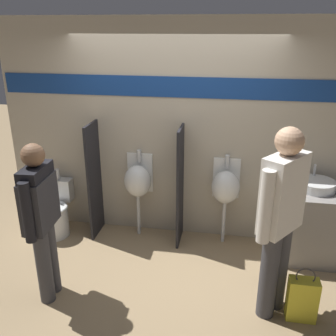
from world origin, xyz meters
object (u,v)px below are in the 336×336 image
(cell_phone, at_px, (300,194))
(urinal_far, at_px, (226,187))
(urinal_near_counter, at_px, (138,181))
(shopping_bag, at_px, (302,299))
(person_in_vest, at_px, (41,213))
(sink_basin, at_px, (316,185))
(toilet, at_px, (54,214))
(person_with_lanyard, at_px, (280,217))

(cell_phone, xyz_separation_m, urinal_far, (-0.81, 0.28, -0.10))
(urinal_near_counter, distance_m, shopping_bag, 2.31)
(urinal_near_counter, distance_m, urinal_far, 1.10)
(person_in_vest, relative_size, shopping_bag, 2.92)
(sink_basin, bearing_deg, person_in_vest, -155.26)
(sink_basin, xyz_separation_m, shopping_bag, (-0.24, -1.15, -0.68))
(sink_basin, height_order, cell_phone, sink_basin)
(sink_basin, distance_m, person_in_vest, 2.97)
(sink_basin, height_order, urinal_far, urinal_far)
(urinal_near_counter, xyz_separation_m, urinal_far, (1.10, 0.00, 0.00))
(toilet, xyz_separation_m, person_in_vest, (0.51, -1.16, 0.67))
(toilet, distance_m, shopping_bag, 3.15)
(sink_basin, distance_m, urinal_near_counter, 2.11)
(cell_phone, xyz_separation_m, toilet, (-3.01, 0.10, -0.58))
(cell_phone, bearing_deg, toilet, 178.13)
(urinal_far, relative_size, shopping_bag, 2.04)
(cell_phone, relative_size, urinal_near_counter, 0.12)
(sink_basin, distance_m, cell_phone, 0.27)
(cell_phone, bearing_deg, urinal_near_counter, 171.59)
(urinal_near_counter, relative_size, person_in_vest, 0.70)
(person_with_lanyard, bearing_deg, urinal_far, 59.39)
(urinal_near_counter, bearing_deg, shopping_bag, -33.65)
(urinal_far, bearing_deg, toilet, -175.20)
(person_in_vest, bearing_deg, person_with_lanyard, -89.15)
(urinal_near_counter, distance_m, person_in_vest, 1.48)
(urinal_near_counter, xyz_separation_m, person_in_vest, (-0.59, -1.34, 0.19))
(person_in_vest, height_order, shopping_bag, person_in_vest)
(toilet, distance_m, person_with_lanyard, 2.97)
(cell_phone, relative_size, person_with_lanyard, 0.08)
(person_with_lanyard, bearing_deg, person_in_vest, 130.74)
(cell_phone, height_order, urinal_near_counter, urinal_near_counter)
(cell_phone, bearing_deg, shopping_bag, -92.44)
(shopping_bag, bearing_deg, urinal_far, 121.78)
(cell_phone, relative_size, toilet, 0.17)
(sink_basin, distance_m, toilet, 3.27)
(sink_basin, bearing_deg, shopping_bag, -101.61)
(sink_basin, distance_m, shopping_bag, 1.35)
(person_with_lanyard, xyz_separation_m, shopping_bag, (0.27, -0.07, -0.79))
(person_with_lanyard, bearing_deg, urinal_near_counter, 90.04)
(urinal_near_counter, distance_m, toilet, 1.21)
(urinal_far, bearing_deg, urinal_near_counter, 180.00)
(urinal_near_counter, xyz_separation_m, person_with_lanyard, (1.60, -1.17, 0.26))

